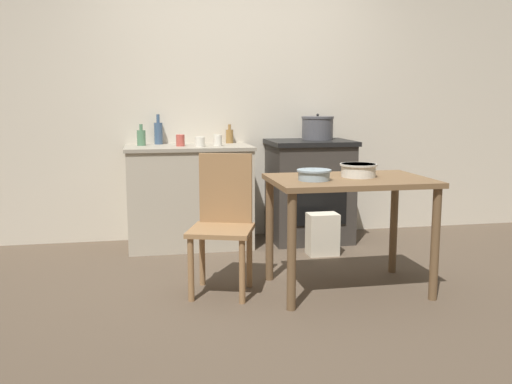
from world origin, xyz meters
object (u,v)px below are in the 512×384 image
(chair, at_px, (223,220))
(cup_center, at_px, (180,140))
(flour_sack, at_px, (322,234))
(cup_center_right, at_px, (200,142))
(mixing_bowl_large, at_px, (314,174))
(bottle_left, at_px, (158,133))
(work_table, at_px, (349,195))
(stock_pot, at_px, (318,128))
(stove, at_px, (309,190))
(bottle_mid_left, at_px, (141,137))
(cup_center_left, at_px, (218,140))
(mixing_bowl_small, at_px, (358,170))
(bottle_far_left, at_px, (230,136))

(chair, relative_size, cup_center, 9.26)
(flour_sack, relative_size, cup_center_right, 4.14)
(mixing_bowl_large, height_order, cup_center_right, cup_center_right)
(mixing_bowl_large, relative_size, bottle_left, 0.83)
(work_table, height_order, stock_pot, stock_pot)
(mixing_bowl_large, height_order, cup_center, cup_center)
(stove, height_order, chair, same)
(bottle_mid_left, bearing_deg, chair, -69.16)
(cup_center_right, bearing_deg, flour_sack, -23.57)
(chair, xyz_separation_m, mixing_bowl_large, (0.56, -0.21, 0.32))
(stove, relative_size, cup_center_left, 9.66)
(cup_center_left, relative_size, cup_center_right, 1.13)
(mixing_bowl_large, relative_size, cup_center_right, 2.63)
(chair, xyz_separation_m, cup_center_right, (-0.03, 1.16, 0.44))
(stove, bearing_deg, flour_sack, -93.94)
(stock_pot, xyz_separation_m, cup_center_left, (-0.94, -0.14, -0.09))
(mixing_bowl_small, height_order, bottle_left, bottle_left)
(work_table, relative_size, chair, 1.13)
(flour_sack, height_order, cup_center_left, cup_center_left)
(work_table, relative_size, stock_pot, 3.52)
(stove, height_order, flour_sack, stove)
(bottle_left, distance_m, cup_center, 0.32)
(chair, distance_m, cup_center_right, 1.24)
(flour_sack, bearing_deg, bottle_mid_left, 156.55)
(chair, bearing_deg, flour_sack, 56.66)
(stove, bearing_deg, mixing_bowl_small, -92.88)
(bottle_far_left, bearing_deg, work_table, -71.54)
(chair, relative_size, mixing_bowl_large, 4.14)
(cup_center_left, bearing_deg, chair, -96.00)
(mixing_bowl_large, height_order, bottle_far_left, bottle_far_left)
(work_table, bearing_deg, stove, 84.14)
(work_table, bearing_deg, cup_center_left, 117.43)
(chair, relative_size, bottle_mid_left, 4.95)
(work_table, height_order, bottle_far_left, bottle_far_left)
(stove, relative_size, bottle_left, 3.45)
(cup_center, bearing_deg, mixing_bowl_large, -62.50)
(chair, relative_size, mixing_bowl_small, 3.69)
(stock_pot, relative_size, cup_center, 2.97)
(bottle_mid_left, relative_size, cup_center_right, 2.20)
(cup_center, bearing_deg, flour_sack, -24.03)
(work_table, bearing_deg, mixing_bowl_large, -166.01)
(chair, bearing_deg, bottle_left, 122.28)
(stock_pot, bearing_deg, mixing_bowl_large, -107.96)
(chair, xyz_separation_m, bottle_left, (-0.37, 1.50, 0.50))
(flour_sack, relative_size, cup_center_left, 3.67)
(bottle_left, relative_size, bottle_mid_left, 1.44)
(work_table, distance_m, mixing_bowl_small, 0.19)
(stock_pot, bearing_deg, bottle_mid_left, 179.03)
(stock_pot, xyz_separation_m, mixing_bowl_small, (-0.16, -1.45, -0.21))
(work_table, bearing_deg, cup_center, 126.37)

